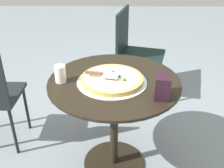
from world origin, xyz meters
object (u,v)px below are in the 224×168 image
object	(u,v)px
napkin_dispenser	(163,87)
patio_chair_near	(134,48)
drinking_cup	(60,74)
pizza_on_tray	(112,79)
pizza_server	(102,74)
patio_table	(114,105)

from	to	relation	value
napkin_dispenser	patio_chair_near	xyz separation A→B (m)	(-1.24, -0.08, -0.27)
drinking_cup	napkin_dispenser	distance (m)	0.64
pizza_on_tray	pizza_server	xyz separation A→B (m)	(0.01, -0.06, 0.04)
patio_table	napkin_dispenser	distance (m)	0.42
patio_table	pizza_on_tray	world-z (taller)	pizza_on_tray
pizza_on_tray	drinking_cup	xyz separation A→B (m)	(0.00, -0.32, 0.04)
patio_table	pizza_on_tray	xyz separation A→B (m)	(0.02, -0.01, 0.21)
napkin_dispenser	patio_chair_near	size ratio (longest dim) A/B	0.15
patio_table	napkin_dispenser	xyz separation A→B (m)	(0.19, 0.27, 0.26)
drinking_cup	patio_chair_near	world-z (taller)	patio_chair_near
pizza_on_tray	napkin_dispenser	distance (m)	0.34
napkin_dispenser	patio_chair_near	bearing A→B (deg)	-167.81
drinking_cup	napkin_dispenser	size ratio (longest dim) A/B	0.80
pizza_server	drinking_cup	size ratio (longest dim) A/B	1.97
patio_table	drinking_cup	world-z (taller)	drinking_cup
pizza_server	napkin_dispenser	distance (m)	0.39
pizza_on_tray	drinking_cup	distance (m)	0.33
patio_table	pizza_on_tray	size ratio (longest dim) A/B	1.92
drinking_cup	patio_chair_near	distance (m)	1.22
drinking_cup	patio_chair_near	bearing A→B (deg)	153.70
pizza_on_tray	napkin_dispenser	bearing A→B (deg)	58.62
patio_chair_near	pizza_server	bearing A→B (deg)	-14.02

